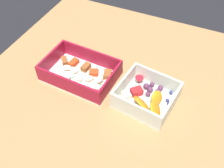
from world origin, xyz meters
TOP-DOWN VIEW (x-y plane):
  - table_surface at (0.00, 0.00)cm, footprint 80.00×80.00cm
  - pasta_container at (-11.60, 0.55)cm, footprint 21.18×14.73cm
  - fruit_bowl at (8.86, -0.19)cm, footprint 16.17×15.36cm

SIDE VIEW (x-z plane):
  - table_surface at x=0.00cm, z-range 0.00..2.00cm
  - pasta_container at x=-11.60cm, z-range 0.94..6.49cm
  - fruit_bowl at x=8.86cm, z-range 1.24..6.86cm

